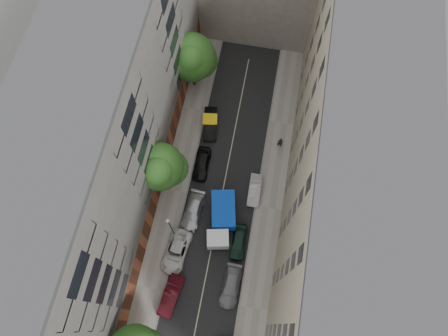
% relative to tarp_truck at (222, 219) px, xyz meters
% --- Properties ---
extents(ground, '(120.00, 120.00, 0.00)m').
position_rel_tarp_truck_xyz_m(ground, '(-0.60, 2.69, -1.57)').
color(ground, '#4C4C49').
rests_on(ground, ground).
extents(road_surface, '(8.00, 44.00, 0.02)m').
position_rel_tarp_truck_xyz_m(road_surface, '(-0.60, 2.69, -1.56)').
color(road_surface, black).
rests_on(road_surface, ground).
extents(sidewalk_left, '(3.00, 44.00, 0.15)m').
position_rel_tarp_truck_xyz_m(sidewalk_left, '(-6.10, 2.69, -1.50)').
color(sidewalk_left, gray).
rests_on(sidewalk_left, ground).
extents(sidewalk_right, '(3.00, 44.00, 0.15)m').
position_rel_tarp_truck_xyz_m(sidewalk_right, '(4.90, 2.69, -1.50)').
color(sidewalk_right, gray).
rests_on(sidewalk_right, ground).
extents(building_left, '(8.00, 44.00, 20.00)m').
position_rel_tarp_truck_xyz_m(building_left, '(-11.60, 2.69, 8.43)').
color(building_left, '#4D4A48').
rests_on(building_left, ground).
extents(building_right, '(8.00, 44.00, 20.00)m').
position_rel_tarp_truck_xyz_m(building_right, '(10.40, 2.69, 8.43)').
color(building_right, '#B8AA8F').
rests_on(building_right, ground).
extents(tarp_truck, '(3.61, 6.59, 2.85)m').
position_rel_tarp_truck_xyz_m(tarp_truck, '(0.00, 0.00, 0.00)').
color(tarp_truck, black).
rests_on(tarp_truck, ground).
extents(car_left_1, '(2.19, 4.58, 1.45)m').
position_rel_tarp_truck_xyz_m(car_left_1, '(-3.70, -8.71, -0.85)').
color(car_left_1, '#4F0F18').
rests_on(car_left_1, ground).
extents(car_left_2, '(2.85, 5.21, 1.38)m').
position_rel_tarp_truck_xyz_m(car_left_2, '(-4.20, -4.20, -0.88)').
color(car_left_2, silver).
rests_on(car_left_2, ground).
extents(car_left_3, '(2.32, 4.97, 1.41)m').
position_rel_tarp_truck_xyz_m(car_left_3, '(-3.40, 0.49, -0.87)').
color(car_left_3, '#B4B4B9').
rests_on(car_left_3, ground).
extents(car_left_4, '(1.83, 4.36, 1.47)m').
position_rel_tarp_truck_xyz_m(car_left_4, '(-3.59, 6.32, -0.83)').
color(car_left_4, black).
rests_on(car_left_4, ground).
extents(car_left_5, '(2.24, 4.66, 1.47)m').
position_rel_tarp_truck_xyz_m(car_left_5, '(-3.64, 11.69, -0.83)').
color(car_left_5, black).
rests_on(car_left_5, ground).
extents(car_right_1, '(1.95, 4.61, 1.33)m').
position_rel_tarp_truck_xyz_m(car_right_1, '(2.20, -6.64, -0.91)').
color(car_right_1, slate).
rests_on(car_right_1, ground).
extents(car_right_2, '(1.75, 4.13, 1.39)m').
position_rel_tarp_truck_xyz_m(car_right_2, '(2.20, -1.91, -0.87)').
color(car_right_2, black).
rests_on(car_right_2, ground).
extents(car_right_3, '(1.44, 3.91, 1.28)m').
position_rel_tarp_truck_xyz_m(car_right_3, '(3.00, 4.29, -0.93)').
color(car_right_3, silver).
rests_on(car_right_3, ground).
extents(tree_mid, '(5.33, 5.06, 8.81)m').
position_rel_tarp_truck_xyz_m(tree_mid, '(-6.90, 2.96, 4.48)').
color(tree_mid, '#382619').
rests_on(tree_mid, sidewalk_left).
extents(tree_far, '(5.88, 5.69, 8.34)m').
position_rel_tarp_truck_xyz_m(tree_far, '(-6.76, 17.15, 3.93)').
color(tree_far, '#382619').
rests_on(tree_far, sidewalk_left).
extents(lamp_post, '(0.36, 0.36, 6.67)m').
position_rel_tarp_truck_xyz_m(lamp_post, '(-4.80, -2.39, 2.67)').
color(lamp_post, '#17522B').
rests_on(lamp_post, sidewalk_left).
extents(pedestrian, '(0.69, 0.47, 1.83)m').
position_rel_tarp_truck_xyz_m(pedestrian, '(5.03, 10.58, -0.50)').
color(pedestrian, black).
rests_on(pedestrian, sidewalk_right).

